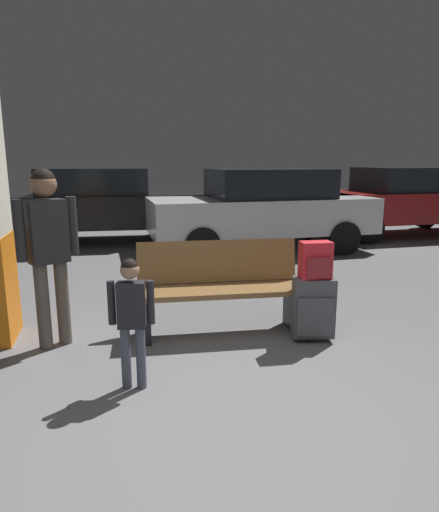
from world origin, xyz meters
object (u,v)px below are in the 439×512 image
object	(u,v)px
child	(131,310)
parked_car_side	(404,199)
parked_car_far	(102,203)
backpack_bright	(316,261)
suitcase	(313,308)
bench	(220,288)
parked_car_near	(262,207)
adult	(48,240)

from	to	relation	value
child	parked_car_side	xyz separation A→B (m)	(6.27, 5.70, 0.20)
parked_car_side	parked_car_far	bearing A→B (deg)	173.91
backpack_bright	suitcase	bearing A→B (deg)	145.70
bench	parked_car_far	xyz separation A→B (m)	(-1.18, 5.44, 0.36)
backpack_bright	parked_car_near	distance (m)	4.38
backpack_bright	child	world-z (taller)	child
suitcase	adult	bearing A→B (deg)	169.49
suitcase	child	bearing A→B (deg)	-162.60
child	parked_car_near	size ratio (longest dim) A/B	0.24
backpack_bright	adult	xyz separation A→B (m)	(-2.34, 0.43, 0.22)
child	adult	world-z (taller)	adult
parked_car_near	parked_car_far	world-z (taller)	same
backpack_bright	parked_car_far	size ratio (longest dim) A/B	0.08
suitcase	adult	world-z (taller)	adult
backpack_bright	child	bearing A→B (deg)	-162.63
suitcase	parked_car_far	world-z (taller)	parked_car_far
bench	adult	size ratio (longest dim) A/B	1.02
bench	parked_car_side	xyz separation A→B (m)	(5.37, 4.75, 0.36)
adult	parked_car_near	world-z (taller)	adult
parked_car_near	backpack_bright	bearing A→B (deg)	-102.44
suitcase	adult	size ratio (longest dim) A/B	0.38
adult	parked_car_side	xyz separation A→B (m)	(6.92, 4.74, -0.18)
bench	child	bearing A→B (deg)	-132.92
bench	backpack_bright	size ratio (longest dim) A/B	4.81
child	parked_car_side	world-z (taller)	parked_car_side
bench	suitcase	bearing A→B (deg)	-28.75
bench	parked_car_far	world-z (taller)	parked_car_far
backpack_bright	parked_car_side	bearing A→B (deg)	48.48
adult	bench	bearing A→B (deg)	-0.04
suitcase	child	distance (m)	1.78
suitcase	adult	distance (m)	2.47
bench	backpack_bright	distance (m)	0.96
child	backpack_bright	bearing A→B (deg)	17.37
bench	suitcase	size ratio (longest dim) A/B	2.71
backpack_bright	parked_car_near	world-z (taller)	parked_car_near
backpack_bright	adult	distance (m)	2.39
backpack_bright	parked_car_side	size ratio (longest dim) A/B	0.08
parked_car_far	parked_car_side	size ratio (longest dim) A/B	1.02
adult	parked_car_near	xyz separation A→B (m)	(3.28, 3.85, -0.18)
adult	suitcase	bearing A→B (deg)	-10.51
suitcase	backpack_bright	bearing A→B (deg)	-34.30
suitcase	backpack_bright	distance (m)	0.45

